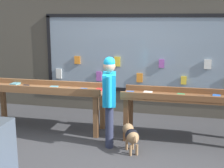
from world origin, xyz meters
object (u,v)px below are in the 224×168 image
display_table_left (45,92)px  small_dog (131,135)px  person_browsing (109,96)px  display_table_right (190,101)px

display_table_left → small_dog: bearing=-20.4°
display_table_left → person_browsing: 1.57m
display_table_left → display_table_right: (2.82, -0.00, -0.00)m
person_browsing → small_dog: bearing=-122.5°
small_dog → person_browsing: bearing=43.8°
display_table_left → small_dog: 2.05m
display_table_right → display_table_left: bearing=180.0°
display_table_left → person_browsing: person_browsing is taller
display_table_right → person_browsing: bearing=-158.0°
display_table_right → small_dog: (-0.94, -0.70, -0.46)m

